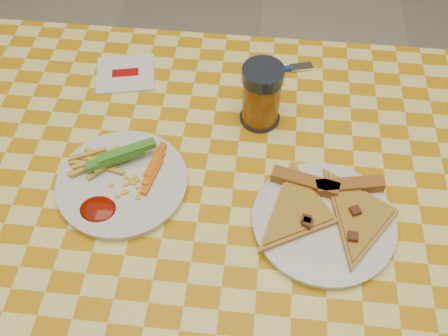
{
  "coord_description": "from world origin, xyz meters",
  "views": [
    {
      "loc": [
        0.04,
        -0.44,
        1.45
      ],
      "look_at": [
        -0.02,
        0.06,
        0.78
      ],
      "focal_mm": 40.0,
      "sensor_mm": 36.0,
      "label": 1
    }
  ],
  "objects_px": {
    "table": "(231,229)",
    "drink_glass": "(261,96)",
    "plate_left": "(123,183)",
    "plate_right": "(323,222)"
  },
  "relations": [
    {
      "from": "table",
      "to": "plate_right",
      "type": "height_order",
      "value": "plate_right"
    },
    {
      "from": "table",
      "to": "drink_glass",
      "type": "distance_m",
      "value": 0.24
    },
    {
      "from": "table",
      "to": "plate_left",
      "type": "distance_m",
      "value": 0.2
    },
    {
      "from": "plate_right",
      "to": "drink_glass",
      "type": "distance_m",
      "value": 0.25
    },
    {
      "from": "plate_left",
      "to": "drink_glass",
      "type": "xyz_separation_m",
      "value": [
        0.22,
        0.18,
        0.05
      ]
    },
    {
      "from": "drink_glass",
      "to": "table",
      "type": "bearing_deg",
      "value": -99.57
    },
    {
      "from": "plate_right",
      "to": "drink_glass",
      "type": "xyz_separation_m",
      "value": [
        -0.12,
        0.22,
        0.05
      ]
    },
    {
      "from": "plate_left",
      "to": "plate_right",
      "type": "distance_m",
      "value": 0.34
    },
    {
      "from": "plate_left",
      "to": "drink_glass",
      "type": "bearing_deg",
      "value": 38.95
    },
    {
      "from": "table",
      "to": "drink_glass",
      "type": "xyz_separation_m",
      "value": [
        0.03,
        0.2,
        0.13
      ]
    }
  ]
}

